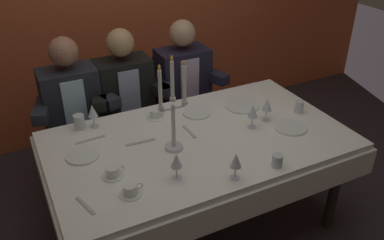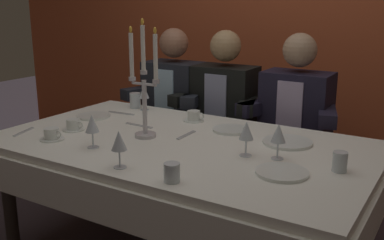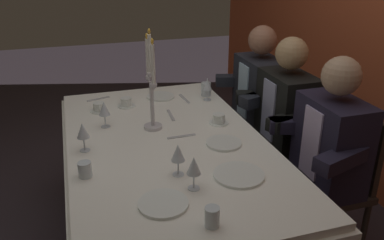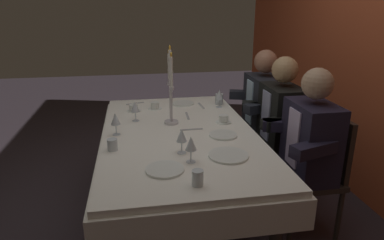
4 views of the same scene
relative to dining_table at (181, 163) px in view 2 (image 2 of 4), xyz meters
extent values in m
cube|color=#C2532E|center=(0.00, 1.66, 0.73)|extent=(6.00, 0.12, 2.70)
cube|color=white|center=(0.00, 0.00, 0.10)|extent=(1.90, 1.10, 0.04)
cube|color=white|center=(0.00, 0.00, -0.01)|extent=(1.94, 1.14, 0.18)
cylinder|color=#2D2520|center=(-0.83, -0.43, -0.27)|extent=(0.07, 0.07, 0.70)
cylinder|color=#2D2520|center=(-0.83, 0.43, -0.27)|extent=(0.07, 0.07, 0.70)
cylinder|color=#2D2520|center=(0.83, 0.43, -0.27)|extent=(0.07, 0.07, 0.70)
cylinder|color=silver|center=(-0.19, -0.04, 0.13)|extent=(0.11, 0.11, 0.02)
cylinder|color=silver|center=(-0.19, -0.04, 0.28)|extent=(0.02, 0.02, 0.28)
cylinder|color=silver|center=(-0.19, -0.04, 0.46)|extent=(0.04, 0.04, 0.02)
cylinder|color=white|center=(-0.19, -0.04, 0.58)|extent=(0.02, 0.02, 0.22)
ellipsoid|color=yellow|center=(-0.19, -0.04, 0.71)|extent=(0.02, 0.02, 0.03)
cylinder|color=silver|center=(-0.16, -0.04, 0.40)|extent=(0.08, 0.01, 0.01)
cylinder|color=silver|center=(-0.12, -0.04, 0.42)|extent=(0.04, 0.04, 0.02)
cylinder|color=white|center=(-0.12, -0.04, 0.54)|extent=(0.02, 0.02, 0.22)
ellipsoid|color=yellow|center=(-0.12, -0.04, 0.67)|extent=(0.02, 0.02, 0.03)
cylinder|color=silver|center=(-0.23, -0.04, 0.40)|extent=(0.08, 0.01, 0.01)
cylinder|color=silver|center=(-0.27, -0.04, 0.42)|extent=(0.04, 0.04, 0.02)
cylinder|color=white|center=(-0.27, -0.04, 0.54)|extent=(0.02, 0.02, 0.22)
ellipsoid|color=yellow|center=(-0.27, -0.04, 0.67)|extent=(0.02, 0.02, 0.03)
cylinder|color=white|center=(-0.71, 0.13, 0.13)|extent=(0.20, 0.20, 0.01)
cylinder|color=white|center=(0.48, 0.24, 0.13)|extent=(0.25, 0.25, 0.01)
cylinder|color=white|center=(0.13, 0.30, 0.13)|extent=(0.20, 0.20, 0.01)
cylinder|color=white|center=(0.60, -0.16, 0.13)|extent=(0.22, 0.22, 0.01)
cylinder|color=silver|center=(-0.01, -0.45, 0.12)|extent=(0.06, 0.06, 0.00)
cylinder|color=silver|center=(-0.01, -0.45, 0.16)|extent=(0.01, 0.01, 0.07)
cone|color=silver|center=(-0.01, -0.45, 0.24)|extent=(0.07, 0.07, 0.08)
cylinder|color=maroon|center=(-0.01, -0.45, 0.22)|extent=(0.04, 0.04, 0.03)
cylinder|color=silver|center=(-0.30, -0.31, 0.12)|extent=(0.06, 0.06, 0.00)
cylinder|color=silver|center=(-0.30, -0.31, 0.16)|extent=(0.01, 0.01, 0.07)
cone|color=silver|center=(-0.30, -0.31, 0.24)|extent=(0.07, 0.07, 0.08)
cylinder|color=maroon|center=(-0.30, -0.31, 0.22)|extent=(0.04, 0.04, 0.03)
cylinder|color=silver|center=(-0.56, 0.44, 0.12)|extent=(0.06, 0.06, 0.00)
cylinder|color=silver|center=(-0.56, 0.44, 0.16)|extent=(0.01, 0.01, 0.07)
cone|color=silver|center=(-0.56, 0.44, 0.24)|extent=(0.07, 0.07, 0.08)
cylinder|color=#E0D172|center=(-0.56, 0.44, 0.22)|extent=(0.04, 0.04, 0.03)
cylinder|color=silver|center=(0.38, -0.04, 0.12)|extent=(0.06, 0.06, 0.00)
cylinder|color=silver|center=(0.38, -0.04, 0.16)|extent=(0.01, 0.01, 0.07)
cone|color=silver|center=(0.38, -0.04, 0.24)|extent=(0.07, 0.07, 0.08)
cylinder|color=maroon|center=(0.38, -0.04, 0.22)|extent=(0.04, 0.04, 0.03)
cylinder|color=silver|center=(0.52, 0.00, 0.12)|extent=(0.06, 0.06, 0.00)
cylinder|color=silver|center=(0.52, 0.00, 0.16)|extent=(0.01, 0.01, 0.07)
cone|color=silver|center=(0.52, 0.00, 0.24)|extent=(0.07, 0.07, 0.08)
cylinder|color=maroon|center=(0.52, 0.00, 0.22)|extent=(0.04, 0.04, 0.03)
cylinder|color=silver|center=(0.79, -0.01, 0.16)|extent=(0.06, 0.06, 0.08)
cylinder|color=silver|center=(0.26, -0.47, 0.16)|extent=(0.06, 0.06, 0.08)
cylinder|color=silver|center=(-0.65, 0.46, 0.17)|extent=(0.07, 0.07, 0.10)
cylinder|color=white|center=(-0.57, -0.32, 0.12)|extent=(0.12, 0.12, 0.01)
cylinder|color=white|center=(-0.57, -0.32, 0.15)|extent=(0.08, 0.08, 0.05)
torus|color=white|center=(-0.52, -0.32, 0.15)|extent=(0.04, 0.01, 0.04)
cylinder|color=white|center=(-0.61, -0.14, 0.12)|extent=(0.12, 0.12, 0.01)
cylinder|color=white|center=(-0.61, -0.14, 0.15)|extent=(0.08, 0.08, 0.05)
torus|color=white|center=(-0.56, -0.14, 0.15)|extent=(0.04, 0.01, 0.04)
cylinder|color=white|center=(-0.15, 0.37, 0.12)|extent=(0.12, 0.12, 0.01)
cylinder|color=white|center=(-0.15, 0.37, 0.15)|extent=(0.08, 0.08, 0.05)
torus|color=white|center=(-0.10, 0.37, 0.15)|extent=(0.04, 0.01, 0.04)
cube|color=#B7B7BC|center=(-0.36, 0.12, 0.12)|extent=(0.19, 0.03, 0.01)
cube|color=#B7B7BC|center=(-0.63, 0.29, 0.12)|extent=(0.19, 0.03, 0.01)
cube|color=#B7B7BC|center=(-0.03, 0.10, 0.12)|extent=(0.02, 0.17, 0.01)
cube|color=#B7B7BC|center=(-0.81, -0.31, 0.12)|extent=(0.07, 0.17, 0.01)
cylinder|color=#2D2520|center=(-0.80, 0.70, -0.41)|extent=(0.04, 0.04, 0.42)
cylinder|color=#2D2520|center=(-0.44, 0.70, -0.41)|extent=(0.04, 0.04, 0.42)
cylinder|color=#2D2520|center=(-0.80, 1.06, -0.41)|extent=(0.04, 0.04, 0.42)
cylinder|color=#2D2520|center=(-0.44, 1.06, -0.41)|extent=(0.04, 0.04, 0.42)
cube|color=#2D2520|center=(-0.62, 0.88, -0.18)|extent=(0.42, 0.42, 0.04)
cube|color=#2D2520|center=(-0.62, 1.07, 0.06)|extent=(0.38, 0.04, 0.44)
cube|color=#20232C|center=(-0.62, 0.88, 0.11)|extent=(0.42, 0.26, 0.54)
cube|color=#ABCFE9|center=(-0.62, 0.75, 0.14)|extent=(0.16, 0.01, 0.40)
sphere|color=#9F6A50|center=(-0.62, 0.88, 0.51)|extent=(0.21, 0.21, 0.21)
cube|color=#20232C|center=(-0.84, 0.78, 0.15)|extent=(0.19, 0.34, 0.08)
cube|color=#20232C|center=(-0.40, 0.78, 0.15)|extent=(0.19, 0.34, 0.08)
cylinder|color=#2D2520|center=(-0.39, 0.70, -0.41)|extent=(0.04, 0.04, 0.42)
cylinder|color=#2D2520|center=(-0.03, 0.70, -0.41)|extent=(0.04, 0.04, 0.42)
cylinder|color=#2D2520|center=(-0.39, 1.06, -0.41)|extent=(0.04, 0.04, 0.42)
cylinder|color=#2D2520|center=(-0.03, 1.06, -0.41)|extent=(0.04, 0.04, 0.42)
cube|color=#2D2520|center=(-0.21, 0.88, -0.18)|extent=(0.42, 0.42, 0.04)
cube|color=#2D2520|center=(-0.21, 1.07, 0.06)|extent=(0.38, 0.04, 0.44)
cube|color=black|center=(-0.21, 0.88, 0.11)|extent=(0.42, 0.26, 0.54)
cube|color=#9196B8|center=(-0.21, 0.75, 0.14)|extent=(0.16, 0.01, 0.40)
sphere|color=tan|center=(-0.21, 0.88, 0.51)|extent=(0.21, 0.21, 0.21)
cube|color=black|center=(-0.43, 0.78, 0.15)|extent=(0.19, 0.34, 0.08)
cube|color=black|center=(0.01, 0.78, 0.15)|extent=(0.19, 0.34, 0.08)
cylinder|color=#2D2520|center=(0.12, 0.70, -0.41)|extent=(0.04, 0.04, 0.42)
cylinder|color=#2D2520|center=(0.48, 0.70, -0.41)|extent=(0.04, 0.04, 0.42)
cylinder|color=#2D2520|center=(0.12, 1.06, -0.41)|extent=(0.04, 0.04, 0.42)
cylinder|color=#2D2520|center=(0.48, 1.06, -0.41)|extent=(0.04, 0.04, 0.42)
cube|color=#2D2520|center=(0.30, 0.88, -0.18)|extent=(0.42, 0.42, 0.04)
cube|color=#2D2520|center=(0.30, 1.07, 0.06)|extent=(0.38, 0.04, 0.44)
cube|color=black|center=(0.30, 0.88, 0.11)|extent=(0.42, 0.26, 0.54)
cube|color=#BAA9D0|center=(0.30, 0.75, 0.14)|extent=(0.16, 0.01, 0.40)
sphere|color=tan|center=(0.30, 0.88, 0.51)|extent=(0.21, 0.21, 0.21)
cube|color=black|center=(0.08, 0.78, 0.15)|extent=(0.19, 0.34, 0.08)
cube|color=black|center=(0.52, 0.78, 0.15)|extent=(0.19, 0.34, 0.08)
camera|label=1|loc=(-1.03, -1.94, 1.52)|focal=38.04mm
camera|label=2|loc=(1.20, -1.85, 0.81)|focal=42.56mm
camera|label=3|loc=(2.02, -0.47, 1.14)|focal=37.83mm
camera|label=4|loc=(2.35, -0.31, 1.02)|focal=32.22mm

